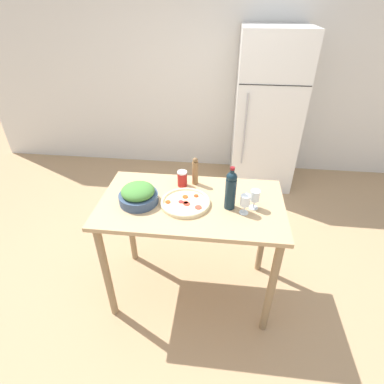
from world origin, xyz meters
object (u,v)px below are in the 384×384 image
at_px(refrigerator, 267,113).
at_px(wine_glass_far, 255,197).
at_px(wine_glass_near, 245,201).
at_px(salad_bowl, 138,195).
at_px(wine_bottle, 231,189).
at_px(salt_canister, 182,179).
at_px(homemade_pizza, 186,202).
at_px(pepper_mill, 195,171).

relative_size(refrigerator, wine_glass_far, 13.45).
bearing_deg(wine_glass_near, wine_glass_far, 43.08).
xyz_separation_m(wine_glass_far, salad_bowl, (-0.80, -0.02, -0.03)).
xyz_separation_m(wine_bottle, salt_canister, (-0.36, 0.24, -0.09)).
bearing_deg(homemade_pizza, pepper_mill, 82.06).
bearing_deg(refrigerator, wine_bottle, -102.33).
height_order(wine_glass_far, pepper_mill, pepper_mill).
bearing_deg(pepper_mill, salt_canister, -157.31).
bearing_deg(wine_bottle, homemade_pizza, 179.50).
bearing_deg(refrigerator, homemade_pizza, -110.40).
distance_m(wine_glass_near, pepper_mill, 0.49).
xyz_separation_m(pepper_mill, salt_canister, (-0.09, -0.04, -0.05)).
xyz_separation_m(wine_glass_far, salt_canister, (-0.52, 0.23, -0.03)).
relative_size(pepper_mill, homemade_pizza, 0.64).
xyz_separation_m(wine_glass_far, homemade_pizza, (-0.47, -0.01, -0.08)).
height_order(wine_bottle, salad_bowl, wine_bottle).
bearing_deg(wine_bottle, salt_canister, 146.21).
distance_m(wine_bottle, wine_glass_near, 0.12).
bearing_deg(salt_canister, homemade_pizza, -76.79).
bearing_deg(salad_bowl, refrigerator, 61.90).
xyz_separation_m(refrigerator, salt_canister, (-0.79, -1.75, 0.06)).
relative_size(refrigerator, pepper_mill, 8.46).
relative_size(wine_glass_near, salt_canister, 1.14).
xyz_separation_m(wine_glass_near, salad_bowl, (-0.73, 0.04, -0.03)).
bearing_deg(salad_bowl, wine_glass_far, 1.62).
distance_m(pepper_mill, salad_bowl, 0.47).
bearing_deg(refrigerator, salt_canister, -114.43).
height_order(refrigerator, homemade_pizza, refrigerator).
xyz_separation_m(pepper_mill, salad_bowl, (-0.37, -0.29, -0.04)).
xyz_separation_m(refrigerator, salad_bowl, (-1.07, -2.00, 0.06)).
bearing_deg(refrigerator, wine_glass_far, -97.77).
bearing_deg(wine_glass_far, homemade_pizza, -178.81).
relative_size(salad_bowl, salt_canister, 2.24).
relative_size(refrigerator, wine_glass_near, 13.45).
height_order(wine_glass_near, salt_canister, wine_glass_near).
relative_size(pepper_mill, salad_bowl, 0.81).
bearing_deg(pepper_mill, homemade_pizza, -97.94).
relative_size(refrigerator, wine_bottle, 5.99).
relative_size(refrigerator, homemade_pizza, 5.39).
height_order(refrigerator, pepper_mill, refrigerator).
height_order(refrigerator, wine_bottle, refrigerator).
bearing_deg(wine_glass_far, wine_glass_near, -136.92).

